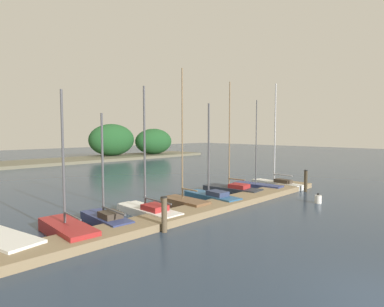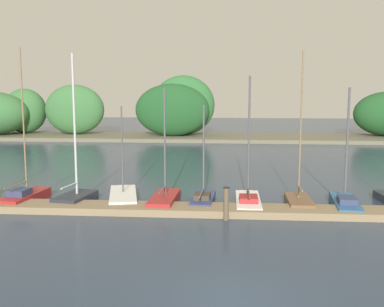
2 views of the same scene
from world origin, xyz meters
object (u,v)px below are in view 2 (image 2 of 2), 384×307
Objects in this scene: sailboat_7 at (299,201)px; sailboat_4 at (165,199)px; sailboat_8 at (345,201)px; sailboat_3 at (123,196)px; sailboat_1 at (25,195)px; sailboat_6 at (248,200)px; sailboat_5 at (203,198)px; mooring_piling_1 at (226,204)px; sailboat_2 at (76,195)px.

sailboat_4 is at bearing 91.08° from sailboat_7.
sailboat_4 is at bearing 95.67° from sailboat_8.
sailboat_1 is at bearing 86.74° from sailboat_3.
sailboat_6 is at bearing 90.10° from sailboat_7.
sailboat_4 reaches higher than sailboat_3.
sailboat_1 is at bearing 90.60° from sailboat_7.
sailboat_6 is at bearing -91.25° from sailboat_5.
sailboat_3 reaches higher than mooring_piling_1.
sailboat_3 is 0.64× the size of sailboat_7.
sailboat_8 is at bearing 23.80° from mooring_piling_1.
sailboat_4 is 6.91m from sailboat_7.
sailboat_2 is at bearing 90.81° from sailboat_6.
sailboat_6 is (9.06, 0.13, -0.10)m from sailboat_2.
sailboat_2 is 8.35m from mooring_piling_1.
mooring_piling_1 is at bearing -97.35° from sailboat_2.
sailboat_8 is 3.92× the size of mooring_piling_1.
sailboat_1 is 1.61× the size of sailboat_3.
sailboat_3 is (5.11, 0.84, -0.13)m from sailboat_1.
sailboat_7 is (9.31, -0.68, 0.09)m from sailboat_3.
sailboat_4 is at bearing -82.64° from sailboat_1.
mooring_piling_1 is (-3.70, -2.68, 0.44)m from sailboat_7.
sailboat_8 reaches higher than sailboat_4.
sailboat_3 is 0.84× the size of sailboat_8.
sailboat_1 is at bearing 90.75° from sailboat_6.
sailboat_6 is 4.91m from sailboat_8.
sailboat_5 is 0.85× the size of sailboat_8.
sailboat_8 is (7.25, -0.18, 0.02)m from sailboat_5.
sailboat_1 is at bearing 95.46° from sailboat_8.
sailboat_7 is at bearing -106.82° from sailboat_3.
sailboat_8 is at bearing -90.21° from sailboat_6.
sailboat_7 is 5.09× the size of mooring_piling_1.
sailboat_8 is 6.60m from mooring_piling_1.
sailboat_5 is 4.93m from sailboat_7.
sailboat_7 is (2.58, 0.01, 0.01)m from sailboat_6.
sailboat_6 is (6.73, -0.69, 0.08)m from sailboat_3.
sailboat_6 is 4.29× the size of mooring_piling_1.
sailboat_1 is 1.34× the size of sailboat_4.
sailboat_4 is 4.33m from sailboat_6.
sailboat_5 is 0.66× the size of sailboat_7.
sailboat_1 is 1.23× the size of sailboat_6.
sailboat_5 is (4.39, -0.52, 0.07)m from sailboat_3.
sailboat_3 is 6.76m from sailboat_6.
sailboat_7 is (6.91, 0.14, 0.00)m from sailboat_4.
mooring_piling_1 is (7.94, -2.55, 0.35)m from sailboat_2.
sailboat_4 is at bearing 101.06° from sailboat_5.
sailboat_6 is at bearing -86.13° from sailboat_4.
sailboat_4 is 1.17× the size of sailboat_5.
mooring_piling_1 is (3.21, -2.55, 0.45)m from sailboat_4.
sailboat_8 is (11.64, -0.70, 0.09)m from sailboat_3.
sailboat_4 is at bearing 91.70° from sailboat_6.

